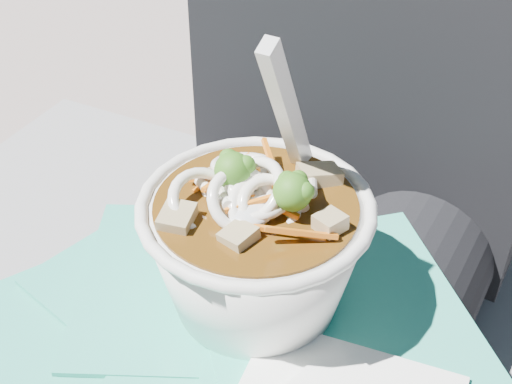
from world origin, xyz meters
The scene contains 4 objects.
lap centered at (0.00, 0.00, 0.54)m, with size 0.33×0.48×0.14m.
person_body centered at (0.00, 0.09, 0.56)m, with size 0.34×0.94×1.01m.
plastic_bag centered at (0.01, -0.02, 0.62)m, with size 0.43×0.36×0.02m.
udon_bowl centered at (0.02, 0.02, 0.69)m, with size 0.17×0.17×0.21m.
Camera 1 is at (0.20, -0.30, 1.02)m, focal length 50.00 mm.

